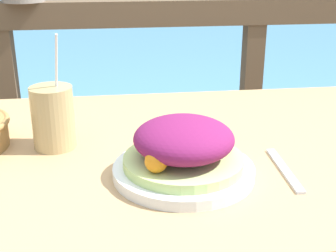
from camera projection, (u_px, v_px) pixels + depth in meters
patio_table at (156, 192)px, 1.01m from camera, size 1.20×0.77×0.77m
railing_fence at (133, 76)px, 1.74m from camera, size 2.80×0.08×0.98m
sea_backdrop at (118, 61)px, 4.24m from camera, size 12.00×4.00×0.37m
salad_plate at (183, 152)px, 0.84m from camera, size 0.26×0.26×0.11m
drink_glass at (53, 117)px, 0.96m from camera, size 0.09×0.09×0.24m
fork at (284, 170)px, 0.88m from camera, size 0.02×0.18×0.00m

